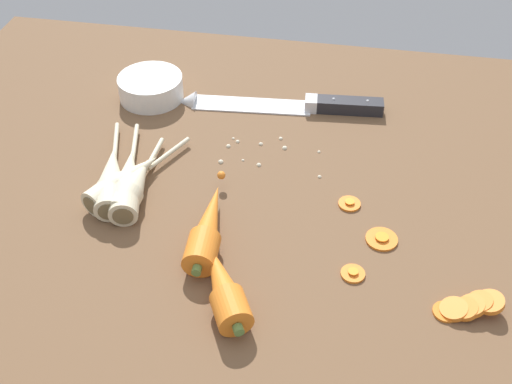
{
  "coord_description": "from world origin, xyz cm",
  "views": [
    {
      "loc": [
        11.63,
        -66.46,
        60.25
      ],
      "look_at": [
        0.0,
        -2.0,
        1.5
      ],
      "focal_mm": 43.99,
      "sensor_mm": 36.0,
      "label": 1
    }
  ],
  "objects_px": {
    "whole_carrot_second": "(223,285)",
    "carrot_slice_stray_near": "(353,273)",
    "chefs_knife": "(277,104)",
    "carrot_slice_stray_mid": "(382,238)",
    "prep_bowl": "(151,87)",
    "carrot_slice_stray_far": "(350,203)",
    "whole_carrot": "(208,228)",
    "parsnip_front": "(125,180)",
    "parsnip_mid_left": "(111,178)",
    "parsnip_mid_right": "(134,185)",
    "parsnip_back": "(128,182)",
    "carrot_slice_stack": "(468,306)"
  },
  "relations": [
    {
      "from": "carrot_slice_stray_near",
      "to": "parsnip_front",
      "type": "bearing_deg",
      "value": 163.05
    },
    {
      "from": "parsnip_mid_right",
      "to": "parsnip_back",
      "type": "xyz_separation_m",
      "value": [
        -0.01,
        0.01,
        -0.0
      ]
    },
    {
      "from": "parsnip_front",
      "to": "parsnip_back",
      "type": "distance_m",
      "value": 0.0
    },
    {
      "from": "parsnip_back",
      "to": "carrot_slice_stray_near",
      "type": "height_order",
      "value": "parsnip_back"
    },
    {
      "from": "whole_carrot",
      "to": "carrot_slice_stack",
      "type": "relative_size",
      "value": 2.32
    },
    {
      "from": "parsnip_mid_right",
      "to": "parsnip_back",
      "type": "relative_size",
      "value": 0.83
    },
    {
      "from": "chefs_knife",
      "to": "carrot_slice_stray_near",
      "type": "relative_size",
      "value": 11.32
    },
    {
      "from": "parsnip_front",
      "to": "prep_bowl",
      "type": "xyz_separation_m",
      "value": [
        -0.04,
        0.24,
        0.0
      ]
    },
    {
      "from": "whole_carrot_second",
      "to": "parsnip_mid_right",
      "type": "relative_size",
      "value": 0.85
    },
    {
      "from": "chefs_knife",
      "to": "carrot_slice_stray_far",
      "type": "xyz_separation_m",
      "value": [
        0.14,
        -0.22,
        -0.0
      ]
    },
    {
      "from": "carrot_slice_stray_near",
      "to": "prep_bowl",
      "type": "bearing_deg",
      "value": 137.14
    },
    {
      "from": "chefs_knife",
      "to": "parsnip_front",
      "type": "distance_m",
      "value": 0.31
    },
    {
      "from": "parsnip_back",
      "to": "carrot_slice_stray_near",
      "type": "bearing_deg",
      "value": -16.88
    },
    {
      "from": "parsnip_front",
      "to": "parsnip_mid_right",
      "type": "relative_size",
      "value": 1.06
    },
    {
      "from": "parsnip_mid_left",
      "to": "carrot_slice_stray_near",
      "type": "height_order",
      "value": "parsnip_mid_left"
    },
    {
      "from": "whole_carrot",
      "to": "parsnip_front",
      "type": "relative_size",
      "value": 0.99
    },
    {
      "from": "parsnip_mid_right",
      "to": "carrot_slice_stray_far",
      "type": "bearing_deg",
      "value": 6.52
    },
    {
      "from": "parsnip_front",
      "to": "carrot_slice_stack",
      "type": "height_order",
      "value": "parsnip_front"
    },
    {
      "from": "whole_carrot_second",
      "to": "carrot_slice_stray_near",
      "type": "xyz_separation_m",
      "value": [
        0.15,
        0.06,
        -0.02
      ]
    },
    {
      "from": "parsnip_back",
      "to": "prep_bowl",
      "type": "xyz_separation_m",
      "value": [
        -0.04,
        0.24,
        0.0
      ]
    },
    {
      "from": "parsnip_mid_left",
      "to": "carrot_slice_stray_mid",
      "type": "distance_m",
      "value": 0.39
    },
    {
      "from": "carrot_slice_stack",
      "to": "carrot_slice_stray_mid",
      "type": "distance_m",
      "value": 0.14
    },
    {
      "from": "whole_carrot",
      "to": "prep_bowl",
      "type": "xyz_separation_m",
      "value": [
        -0.18,
        0.31,
        0.0
      ]
    },
    {
      "from": "parsnip_mid_left",
      "to": "carrot_slice_stray_far",
      "type": "xyz_separation_m",
      "value": [
        0.34,
        0.03,
        -0.02
      ]
    },
    {
      "from": "carrot_slice_stray_near",
      "to": "prep_bowl",
      "type": "relative_size",
      "value": 0.28
    },
    {
      "from": "parsnip_mid_left",
      "to": "parsnip_mid_right",
      "type": "relative_size",
      "value": 1.18
    },
    {
      "from": "carrot_slice_stray_far",
      "to": "prep_bowl",
      "type": "xyz_separation_m",
      "value": [
        -0.36,
        0.21,
        0.02
      ]
    },
    {
      "from": "carrot_slice_stray_near",
      "to": "chefs_knife",
      "type": "bearing_deg",
      "value": 113.38
    },
    {
      "from": "chefs_knife",
      "to": "whole_carrot_second",
      "type": "relative_size",
      "value": 2.27
    },
    {
      "from": "parsnip_back",
      "to": "whole_carrot_second",
      "type": "bearing_deg",
      "value": -42.93
    },
    {
      "from": "chefs_knife",
      "to": "carrot_slice_stray_mid",
      "type": "xyz_separation_m",
      "value": [
        0.18,
        -0.28,
        -0.0
      ]
    },
    {
      "from": "carrot_slice_stack",
      "to": "parsnip_front",
      "type": "bearing_deg",
      "value": 163.95
    },
    {
      "from": "prep_bowl",
      "to": "whole_carrot",
      "type": "bearing_deg",
      "value": -60.75
    },
    {
      "from": "parsnip_back",
      "to": "carrot_slice_stack",
      "type": "xyz_separation_m",
      "value": [
        0.46,
        -0.13,
        -0.01
      ]
    },
    {
      "from": "whole_carrot",
      "to": "prep_bowl",
      "type": "height_order",
      "value": "whole_carrot"
    },
    {
      "from": "chefs_knife",
      "to": "carrot_slice_stray_far",
      "type": "bearing_deg",
      "value": -58.03
    },
    {
      "from": "carrot_slice_stray_far",
      "to": "whole_carrot",
      "type": "bearing_deg",
      "value": -150.99
    },
    {
      "from": "carrot_slice_stray_mid",
      "to": "prep_bowl",
      "type": "height_order",
      "value": "prep_bowl"
    },
    {
      "from": "parsnip_front",
      "to": "whole_carrot",
      "type": "bearing_deg",
      "value": -27.63
    },
    {
      "from": "whole_carrot_second",
      "to": "parsnip_front",
      "type": "relative_size",
      "value": 0.8
    },
    {
      "from": "parsnip_back",
      "to": "carrot_slice_stray_far",
      "type": "relative_size",
      "value": 6.92
    },
    {
      "from": "whole_carrot",
      "to": "parsnip_mid_left",
      "type": "distance_m",
      "value": 0.18
    },
    {
      "from": "parsnip_mid_right",
      "to": "parsnip_back",
      "type": "height_order",
      "value": "same"
    },
    {
      "from": "chefs_knife",
      "to": "carrot_slice_stack",
      "type": "xyz_separation_m",
      "value": [
        0.29,
        -0.38,
        0.0
      ]
    },
    {
      "from": "whole_carrot_second",
      "to": "parsnip_front",
      "type": "bearing_deg",
      "value": 137.46
    },
    {
      "from": "chefs_knife",
      "to": "whole_carrot",
      "type": "relative_size",
      "value": 1.85
    },
    {
      "from": "chefs_knife",
      "to": "carrot_slice_stray_near",
      "type": "distance_m",
      "value": 0.38
    },
    {
      "from": "carrot_slice_stray_far",
      "to": "chefs_knife",
      "type": "bearing_deg",
      "value": 121.97
    },
    {
      "from": "parsnip_mid_right",
      "to": "carrot_slice_stray_mid",
      "type": "distance_m",
      "value": 0.35
    },
    {
      "from": "whole_carrot",
      "to": "whole_carrot_second",
      "type": "xyz_separation_m",
      "value": [
        0.04,
        -0.09,
        -0.0
      ]
    }
  ]
}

